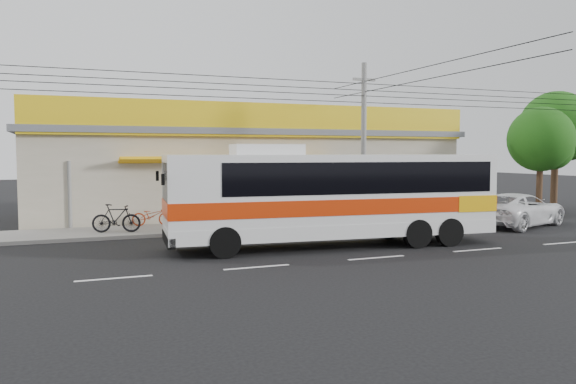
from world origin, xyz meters
The scene contains 11 objects.
ground centered at (0.00, 0.00, 0.00)m, with size 120.00×120.00×0.00m, color black.
sidewalk centered at (0.00, 6.00, 0.07)m, with size 30.00×3.20×0.15m, color slate.
lane_markings centered at (0.00, -2.50, 0.00)m, with size 50.00×0.12×0.01m, color silver, non-canonical shape.
storefront_building centered at (-0.01, 11.54, 2.30)m, with size 22.60×9.20×5.70m.
coach_bus centered at (-0.13, -0.06, 1.94)m, with size 11.93×3.51×3.62m.
motorbike_red centered at (-5.67, 6.97, 0.60)m, with size 0.60×1.71×0.90m, color maroon.
motorbike_dark centered at (-7.30, 5.40, 0.72)m, with size 0.54×1.91×1.15m, color black.
white_car centered at (10.02, 1.94, 0.75)m, with size 2.49×5.40×1.50m, color white.
utility_pole centered at (3.25, 4.20, 6.02)m, with size 34.00×14.00×7.30m.
tree_near centered at (15.16, 5.58, 3.95)m, with size 3.52×3.52×5.84m.
tree_far centered at (18.01, 7.19, 4.71)m, with size 4.20×4.20×6.97m.
Camera 1 is at (-9.10, -17.87, 3.34)m, focal length 35.00 mm.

